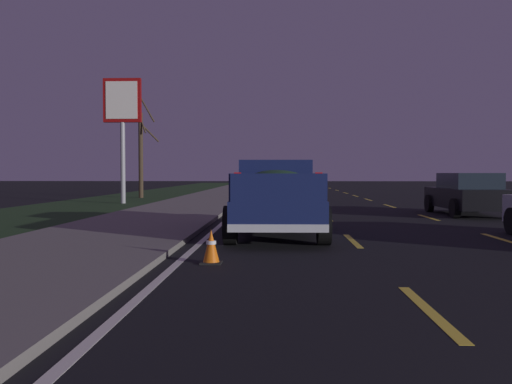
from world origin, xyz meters
TOP-DOWN VIEW (x-y plane):
  - ground at (27.00, 0.00)m, footprint 144.00×144.00m
  - sidewalk_shoulder at (27.00, 7.45)m, footprint 108.00×4.00m
  - grass_verge at (27.00, 12.45)m, footprint 108.00×6.00m
  - lane_markings at (30.80, 3.03)m, footprint 108.85×7.04m
  - pickup_truck at (11.41, 3.50)m, footprint 5.46×2.36m
  - sedan_black at (17.89, -3.44)m, footprint 4.41×2.04m
  - gas_price_sign at (24.72, 11.29)m, footprint 0.27×1.90m
  - bare_tree_far at (30.74, 11.91)m, footprint 1.15×1.13m
  - traffic_cone_near at (7.18, 4.57)m, footprint 0.36×0.36m

SIDE VIEW (x-z plane):
  - ground at x=27.00m, z-range 0.00..0.00m
  - grass_verge at x=27.00m, z-range 0.00..0.01m
  - lane_markings at x=30.80m, z-range 0.00..0.01m
  - sidewalk_shoulder at x=27.00m, z-range 0.00..0.12m
  - traffic_cone_near at x=7.18m, z-range -0.01..0.57m
  - sedan_black at x=17.89m, z-range 0.01..1.55m
  - pickup_truck at x=11.41m, z-range 0.05..1.92m
  - bare_tree_far at x=30.74m, z-range -0.30..5.95m
  - gas_price_sign at x=24.72m, z-range 1.55..7.84m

